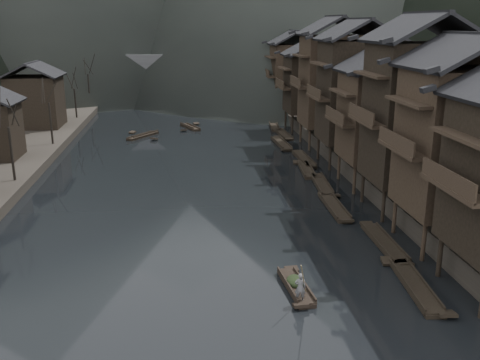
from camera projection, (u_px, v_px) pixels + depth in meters
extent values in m
plane|color=black|center=(199.00, 249.00, 36.07)|extent=(300.00, 300.00, 0.00)
cube|color=#2D2823|center=(429.00, 121.00, 77.66)|extent=(40.00, 200.00, 1.80)
cylinder|color=black|center=(440.00, 256.00, 31.88)|extent=(0.30, 0.30, 2.90)
cube|color=black|center=(455.00, 188.00, 28.07)|extent=(1.20, 5.70, 0.25)
cylinder|color=black|center=(424.00, 242.00, 33.97)|extent=(0.30, 0.30, 2.90)
cylinder|color=black|center=(395.00, 216.00, 38.55)|extent=(0.30, 0.30, 2.90)
cylinder|color=black|center=(465.00, 240.00, 34.26)|extent=(0.30, 0.30, 2.90)
cylinder|color=black|center=(431.00, 214.00, 38.84)|extent=(0.30, 0.30, 2.90)
cube|color=black|center=(462.00, 141.00, 34.90)|extent=(7.00, 6.00, 9.32)
cube|color=black|center=(402.00, 149.00, 34.61)|extent=(1.20, 5.70, 0.25)
cylinder|color=black|center=(383.00, 206.00, 40.65)|extent=(0.30, 0.30, 2.90)
cylinder|color=black|center=(363.00, 187.00, 45.22)|extent=(0.30, 0.30, 2.90)
cylinder|color=black|center=(418.00, 204.00, 40.94)|extent=(0.30, 0.30, 2.90)
cylinder|color=black|center=(394.00, 186.00, 45.51)|extent=(0.30, 0.30, 2.90)
cube|color=black|center=(417.00, 113.00, 41.38)|extent=(7.00, 6.00, 10.68)
cube|color=black|center=(367.00, 121.00, 41.11)|extent=(1.20, 5.70, 0.25)
cylinder|color=black|center=(354.00, 180.00, 47.32)|extent=(0.30, 0.30, 2.90)
cylinder|color=black|center=(339.00, 166.00, 51.89)|extent=(0.30, 0.30, 2.90)
cylinder|color=black|center=(384.00, 179.00, 47.61)|extent=(0.30, 0.30, 2.90)
cylinder|color=black|center=(366.00, 165.00, 52.18)|extent=(0.30, 0.30, 2.90)
cube|color=black|center=(383.00, 116.00, 48.45)|extent=(7.00, 6.00, 7.88)
cube|color=black|center=(340.00, 121.00, 48.14)|extent=(1.20, 5.70, 0.25)
cylinder|color=black|center=(330.00, 158.00, 54.94)|extent=(0.30, 0.30, 2.90)
cylinder|color=black|center=(318.00, 148.00, 59.52)|extent=(0.30, 0.30, 2.90)
cylinder|color=black|center=(356.00, 157.00, 55.24)|extent=(0.30, 0.30, 2.90)
cylinder|color=black|center=(342.00, 147.00, 59.81)|extent=(0.30, 0.30, 2.90)
cube|color=black|center=(356.00, 92.00, 55.73)|extent=(7.00, 6.00, 10.33)
cube|color=black|center=(318.00, 97.00, 55.45)|extent=(1.20, 5.70, 0.25)
cylinder|color=black|center=(309.00, 140.00, 63.52)|extent=(0.30, 0.30, 2.90)
cylinder|color=black|center=(301.00, 132.00, 68.10)|extent=(0.30, 0.30, 2.90)
cylinder|color=black|center=(332.00, 139.00, 63.81)|extent=(0.30, 0.30, 2.90)
cylinder|color=black|center=(322.00, 131.00, 68.39)|extent=(0.30, 0.30, 2.90)
cube|color=black|center=(332.00, 81.00, 64.26)|extent=(7.00, 6.00, 10.69)
cube|color=black|center=(299.00, 86.00, 63.98)|extent=(1.20, 5.70, 0.25)
cylinder|color=black|center=(292.00, 124.00, 73.05)|extent=(0.30, 0.30, 2.90)
cylinder|color=black|center=(286.00, 118.00, 77.63)|extent=(0.30, 0.30, 2.90)
cylinder|color=black|center=(312.00, 124.00, 73.35)|extent=(0.30, 0.30, 2.90)
cylinder|color=black|center=(304.00, 118.00, 77.92)|extent=(0.30, 0.30, 2.90)
cube|color=black|center=(312.00, 84.00, 74.20)|extent=(7.00, 6.00, 7.75)
cube|color=black|center=(283.00, 87.00, 73.89)|extent=(1.20, 5.70, 0.25)
cylinder|color=black|center=(277.00, 111.00, 84.49)|extent=(0.30, 0.30, 2.90)
cylinder|color=black|center=(272.00, 106.00, 89.07)|extent=(0.30, 0.30, 2.90)
cylinder|color=black|center=(294.00, 110.00, 84.78)|extent=(0.30, 0.30, 2.90)
cylinder|color=black|center=(288.00, 106.00, 89.36)|extent=(0.30, 0.30, 2.90)
cube|color=black|center=(294.00, 73.00, 85.50)|extent=(7.00, 6.00, 8.77)
cube|color=black|center=(269.00, 76.00, 85.20)|extent=(1.20, 5.70, 0.25)
cube|color=black|center=(36.00, 100.00, 72.63)|extent=(6.50, 6.50, 6.80)
cylinder|color=black|center=(1.00, 151.00, 47.67)|extent=(0.24, 0.24, 4.88)
cylinder|color=black|center=(43.00, 121.00, 62.25)|extent=(0.24, 0.24, 4.83)
cylinder|color=black|center=(72.00, 102.00, 79.76)|extent=(0.24, 0.24, 4.29)
cylinder|color=black|center=(86.00, 88.00, 91.26)|extent=(0.24, 0.24, 5.34)
cube|color=black|center=(415.00, 286.00, 30.70)|extent=(1.67, 6.83, 0.30)
cube|color=black|center=(415.00, 283.00, 30.65)|extent=(1.72, 6.70, 0.10)
cube|color=black|center=(389.00, 260.00, 33.71)|extent=(1.00, 0.91, 0.34)
cube|color=black|center=(446.00, 313.00, 27.61)|extent=(1.00, 0.91, 0.34)
cube|color=black|center=(384.00, 244.00, 36.59)|extent=(1.20, 6.97, 0.30)
cube|color=black|center=(384.00, 241.00, 36.53)|extent=(1.26, 6.83, 0.10)
cube|color=black|center=(367.00, 224.00, 39.72)|extent=(0.95, 0.87, 0.35)
cube|color=black|center=(405.00, 262.00, 33.37)|extent=(0.95, 0.87, 0.35)
cube|color=black|center=(334.00, 208.00, 43.70)|extent=(1.25, 6.58, 0.30)
cube|color=black|center=(335.00, 205.00, 43.65)|extent=(1.30, 6.45, 0.10)
cube|color=black|center=(324.00, 194.00, 46.65)|extent=(0.95, 0.83, 0.34)
cube|color=black|center=(347.00, 219.00, 40.67)|extent=(0.95, 0.83, 0.34)
cube|color=black|center=(321.00, 185.00, 49.86)|extent=(1.64, 7.11, 0.30)
cube|color=black|center=(322.00, 183.00, 49.81)|extent=(1.69, 6.97, 0.10)
cube|color=black|center=(310.00, 174.00, 53.00)|extent=(1.00, 0.93, 0.35)
cube|color=black|center=(334.00, 194.00, 46.63)|extent=(1.00, 0.93, 0.35)
cube|color=black|center=(306.00, 170.00, 54.83)|extent=(1.67, 6.35, 0.30)
cube|color=black|center=(306.00, 168.00, 54.78)|extent=(1.71, 6.23, 0.10)
cube|color=black|center=(297.00, 162.00, 57.62)|extent=(1.00, 0.86, 0.33)
cube|color=black|center=(316.00, 177.00, 51.96)|extent=(1.00, 0.86, 0.33)
cube|color=black|center=(304.00, 159.00, 59.10)|extent=(1.25, 6.84, 0.30)
cube|color=black|center=(304.00, 158.00, 59.04)|extent=(1.30, 6.70, 0.10)
cube|color=black|center=(298.00, 151.00, 62.18)|extent=(0.95, 0.86, 0.35)
cube|color=black|center=(310.00, 166.00, 55.93)|extent=(0.95, 0.86, 0.35)
cube|color=black|center=(281.00, 144.00, 66.73)|extent=(1.46, 7.40, 0.30)
cube|color=black|center=(281.00, 142.00, 66.68)|extent=(1.51, 7.26, 0.10)
cube|color=black|center=(278.00, 137.00, 70.07)|extent=(0.98, 0.95, 0.36)
cube|color=black|center=(285.00, 149.00, 63.31)|extent=(0.98, 0.95, 0.36)
cube|color=black|center=(283.00, 135.00, 72.01)|extent=(1.43, 6.78, 0.30)
cube|color=black|center=(284.00, 134.00, 71.96)|extent=(1.48, 6.65, 0.10)
cube|color=black|center=(280.00, 129.00, 75.07)|extent=(0.97, 0.87, 0.34)
cube|color=black|center=(287.00, 139.00, 68.88)|extent=(0.97, 0.87, 0.34)
cube|color=black|center=(274.00, 127.00, 77.56)|extent=(1.71, 6.61, 0.30)
cube|color=black|center=(274.00, 126.00, 77.51)|extent=(1.76, 6.48, 0.10)
cube|color=black|center=(269.00, 122.00, 80.46)|extent=(1.01, 0.89, 0.34)
cube|color=black|center=(280.00, 130.00, 74.57)|extent=(1.01, 0.89, 0.34)
cube|color=black|center=(265.00, 119.00, 84.16)|extent=(1.77, 6.59, 0.30)
cube|color=black|center=(265.00, 117.00, 84.11)|extent=(1.81, 6.46, 0.10)
cube|color=black|center=(264.00, 114.00, 87.12)|extent=(1.01, 0.89, 0.34)
cube|color=black|center=(266.00, 121.00, 81.12)|extent=(1.01, 0.89, 0.34)
cube|color=black|center=(143.00, 136.00, 71.40)|extent=(4.08, 5.28, 0.30)
cube|color=black|center=(143.00, 134.00, 71.35)|extent=(4.05, 5.21, 0.10)
cube|color=black|center=(132.00, 132.00, 73.35)|extent=(1.10, 1.07, 0.32)
cube|color=black|center=(154.00, 138.00, 69.37)|extent=(1.10, 1.07, 0.32)
cube|color=black|center=(190.00, 127.00, 77.29)|extent=(2.91, 5.27, 0.30)
cube|color=black|center=(190.00, 126.00, 77.24)|extent=(2.92, 5.19, 0.10)
cube|color=black|center=(196.00, 123.00, 79.59)|extent=(1.03, 0.93, 0.31)
cube|color=black|center=(184.00, 129.00, 74.91)|extent=(1.03, 0.93, 0.31)
cube|color=#4C4C4F|center=(184.00, 63.00, 102.67)|extent=(40.00, 6.00, 1.60)
cube|color=#4C4C4F|center=(184.00, 57.00, 99.72)|extent=(40.00, 0.50, 1.00)
cube|color=#4C4C4F|center=(184.00, 55.00, 104.87)|extent=(40.00, 0.50, 1.00)
cube|color=#4C4C4F|center=(111.00, 85.00, 102.31)|extent=(3.20, 6.00, 6.40)
cube|color=#4C4C4F|center=(161.00, 84.00, 103.32)|extent=(3.20, 6.00, 6.40)
cube|color=#4C4C4F|center=(208.00, 84.00, 104.28)|extent=(3.20, 6.00, 6.40)
cube|color=#4C4C4F|center=(256.00, 83.00, 105.28)|extent=(3.20, 6.00, 6.40)
cube|color=black|center=(296.00, 287.00, 30.55)|extent=(1.36, 4.54, 0.30)
cube|color=black|center=(296.00, 284.00, 30.49)|extent=(1.40, 4.45, 0.10)
cube|color=black|center=(291.00, 268.00, 32.56)|extent=(0.87, 0.63, 0.29)
cube|color=black|center=(301.00, 304.00, 28.45)|extent=(0.87, 0.63, 0.29)
ellipsoid|color=black|center=(296.00, 276.00, 30.59)|extent=(1.07, 1.40, 0.64)
imported|color=slate|center=(300.00, 284.00, 28.60)|extent=(0.66, 0.48, 1.67)
cylinder|color=#8C7A51|center=(306.00, 239.00, 27.90)|extent=(1.11, 2.75, 3.41)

